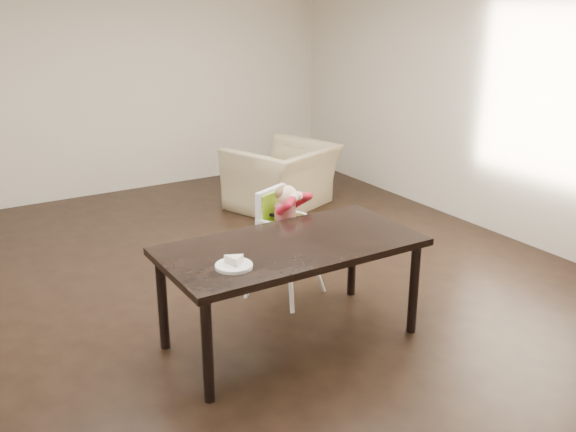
# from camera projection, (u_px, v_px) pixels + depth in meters

# --- Properties ---
(ground) EXTENTS (7.00, 7.00, 0.00)m
(ground) POSITION_uv_depth(u_px,v_px,m) (241.00, 297.00, 5.30)
(ground) COLOR black
(ground) RESTS_ON ground
(room_walls) EXTENTS (6.02, 7.02, 2.71)m
(room_walls) POSITION_uv_depth(u_px,v_px,m) (234.00, 69.00, 4.69)
(room_walls) COLOR beige
(room_walls) RESTS_ON ground
(dining_table) EXTENTS (1.80, 0.90, 0.75)m
(dining_table) POSITION_uv_depth(u_px,v_px,m) (291.00, 254.00, 4.44)
(dining_table) COLOR black
(dining_table) RESTS_ON ground
(high_chair) EXTENTS (0.52, 0.52, 0.95)m
(high_chair) POSITION_uv_depth(u_px,v_px,m) (283.00, 218.00, 5.14)
(high_chair) COLOR white
(high_chair) RESTS_ON ground
(plate) EXTENTS (0.29, 0.29, 0.07)m
(plate) POSITION_uv_depth(u_px,v_px,m) (234.00, 264.00, 4.02)
(plate) COLOR white
(plate) RESTS_ON dining_table
(armchair) EXTENTS (1.30, 1.08, 0.98)m
(armchair) POSITION_uv_depth(u_px,v_px,m) (282.00, 166.00, 7.40)
(armchair) COLOR tan
(armchair) RESTS_ON ground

